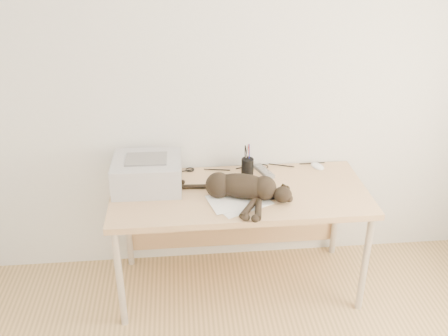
{
  "coord_description": "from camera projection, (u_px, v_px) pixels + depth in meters",
  "views": [
    {
      "loc": [
        -0.35,
        -1.29,
        2.29
      ],
      "look_at": [
        -0.1,
        1.34,
        0.93
      ],
      "focal_mm": 40.0,
      "sensor_mm": 36.0,
      "label": 1
    }
  ],
  "objects": [
    {
      "name": "remote_grey",
      "position": [
        264.0,
        171.0,
        3.32
      ],
      "size": [
        0.12,
        0.21,
        0.02
      ],
      "primitive_type": "cube",
      "rotation": [
        0.0,
        0.0,
        0.35
      ],
      "color": "slate",
      "rests_on": "desk"
    },
    {
      "name": "printer",
      "position": [
        147.0,
        173.0,
        3.12
      ],
      "size": [
        0.43,
        0.37,
        0.2
      ],
      "color": "#B3B3B8",
      "rests_on": "desk"
    },
    {
      "name": "papers",
      "position": [
        239.0,
        201.0,
        2.99
      ],
      "size": [
        0.41,
        0.35,
        0.01
      ],
      "color": "white",
      "rests_on": "desk"
    },
    {
      "name": "mug",
      "position": [
        248.0,
        165.0,
        3.34
      ],
      "size": [
        0.13,
        0.13,
        0.09
      ],
      "primitive_type": "imported",
      "rotation": [
        0.0,
        0.0,
        0.72
      ],
      "color": "silver",
      "rests_on": "desk"
    },
    {
      "name": "cable_tangle",
      "position": [
        234.0,
        168.0,
        3.38
      ],
      "size": [
        1.36,
        0.07,
        0.01
      ],
      "primitive_type": null,
      "color": "black",
      "rests_on": "desk"
    },
    {
      "name": "desk",
      "position": [
        238.0,
        202.0,
        3.25
      ],
      "size": [
        1.6,
        0.7,
        0.74
      ],
      "color": "tan",
      "rests_on": "floor"
    },
    {
      "name": "wall_back",
      "position": [
        234.0,
        87.0,
        3.17
      ],
      "size": [
        3.5,
        0.0,
        3.5
      ],
      "primitive_type": "plane",
      "rotation": [
        1.57,
        0.0,
        0.0
      ],
      "color": "silver",
      "rests_on": "floor"
    },
    {
      "name": "pen_cup",
      "position": [
        247.0,
        166.0,
        3.29
      ],
      "size": [
        0.08,
        0.08,
        0.21
      ],
      "color": "black",
      "rests_on": "desk"
    },
    {
      "name": "cat",
      "position": [
        239.0,
        187.0,
        3.01
      ],
      "size": [
        0.68,
        0.46,
        0.16
      ],
      "rotation": [
        0.0,
        0.0,
        -0.32
      ],
      "color": "black",
      "rests_on": "desk"
    },
    {
      "name": "mouse",
      "position": [
        318.0,
        164.0,
        3.4
      ],
      "size": [
        0.11,
        0.14,
        0.04
      ],
      "primitive_type": "ellipsoid",
      "rotation": [
        0.0,
        0.0,
        0.38
      ],
      "color": "white",
      "rests_on": "desk"
    },
    {
      "name": "remote_black",
      "position": [
        267.0,
        191.0,
        3.1
      ],
      "size": [
        0.08,
        0.2,
        0.02
      ],
      "primitive_type": "cube",
      "rotation": [
        0.0,
        0.0,
        0.11
      ],
      "color": "black",
      "rests_on": "desk"
    }
  ]
}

